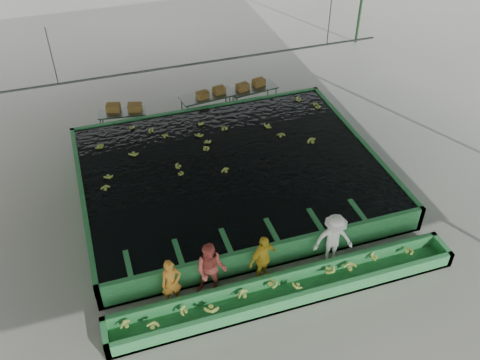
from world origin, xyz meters
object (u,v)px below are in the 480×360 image
object	(u,v)px
worker_a	(171,283)
packing_table_right	(253,97)
worker_b	(211,270)
box_stack_right	(251,88)
flotation_tank	(231,175)
worker_c	(263,259)
box_stack_mid	(211,95)
sorting_trough	(287,290)
worker_d	(334,240)
box_stack_left	(125,111)
packing_table_mid	(208,106)
packing_table_left	(123,121)

from	to	relation	value
worker_a	packing_table_right	world-z (taller)	worker_a
worker_b	box_stack_right	distance (m)	10.04
packing_table_right	box_stack_right	xyz separation A→B (m)	(-0.08, 0.05, 0.46)
flotation_tank	worker_a	world-z (taller)	worker_a
worker_c	box_stack_mid	bearing A→B (deg)	61.27
sorting_trough	box_stack_mid	size ratio (longest dim) A/B	8.21
sorting_trough	worker_b	xyz separation A→B (m)	(-1.91, 0.80, 0.64)
worker_c	worker_d	bearing A→B (deg)	-22.12
box_stack_left	box_stack_right	bearing A→B (deg)	0.71
flotation_tank	sorting_trough	distance (m)	5.10
worker_d	packing_table_mid	world-z (taller)	worker_d
packing_table_right	box_stack_right	bearing A→B (deg)	146.06
worker_b	worker_c	xyz separation A→B (m)	(1.48, 0.00, -0.08)
worker_b	box_stack_left	bearing A→B (deg)	119.98
packing_table_left	box_stack_mid	world-z (taller)	box_stack_mid
packing_table_right	packing_table_left	bearing A→B (deg)	-179.26
box_stack_left	box_stack_mid	size ratio (longest dim) A/B	1.12
sorting_trough	worker_d	world-z (taller)	worker_d
worker_b	box_stack_mid	world-z (taller)	worker_b
sorting_trough	packing_table_mid	distance (m)	9.72
box_stack_mid	box_stack_right	distance (m)	1.79
flotation_tank	box_stack_mid	world-z (taller)	box_stack_mid
sorting_trough	box_stack_left	distance (m)	10.24
worker_b	box_stack_right	size ratio (longest dim) A/B	1.40
flotation_tank	box_stack_right	xyz separation A→B (m)	(2.38, 4.78, 0.46)
box_stack_mid	packing_table_right	bearing A→B (deg)	5.46
packing_table_mid	flotation_tank	bearing A→B (deg)	-95.63
worker_c	packing_table_mid	xyz separation A→B (m)	(0.88, 8.90, -0.32)
packing_table_mid	worker_b	bearing A→B (deg)	-104.86
sorting_trough	packing_table_right	xyz separation A→B (m)	(2.46, 9.83, 0.20)
box_stack_left	box_stack_mid	xyz separation A→B (m)	(3.47, -0.17, 0.15)
packing_table_left	box_stack_left	xyz separation A→B (m)	(0.11, 0.06, 0.42)
worker_a	packing_table_left	distance (m)	8.96
worker_d	packing_table_right	bearing A→B (deg)	97.62
packing_table_right	box_stack_left	xyz separation A→B (m)	(-5.32, -0.01, 0.38)
worker_a	packing_table_left	world-z (taller)	worker_a
packing_table_mid	packing_table_right	xyz separation A→B (m)	(2.00, 0.12, -0.04)
worker_d	box_stack_left	world-z (taller)	worker_d
worker_c	worker_d	size ratio (longest dim) A/B	0.92
worker_a	packing_table_mid	distance (m)	9.56
worker_c	box_stack_right	bearing A→B (deg)	50.74
box_stack_right	box_stack_mid	bearing A→B (deg)	-172.55
worker_a	worker_b	distance (m)	1.11
worker_c	box_stack_right	xyz separation A→B (m)	(2.80, 9.08, 0.09)
packing_table_right	worker_c	bearing A→B (deg)	-107.71
worker_a	box_stack_left	size ratio (longest dim) A/B	1.13
flotation_tank	worker_b	world-z (taller)	worker_b
box_stack_left	flotation_tank	bearing A→B (deg)	-58.71
box_stack_left	worker_b	bearing A→B (deg)	-83.94
worker_d	packing_table_left	bearing A→B (deg)	129.95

